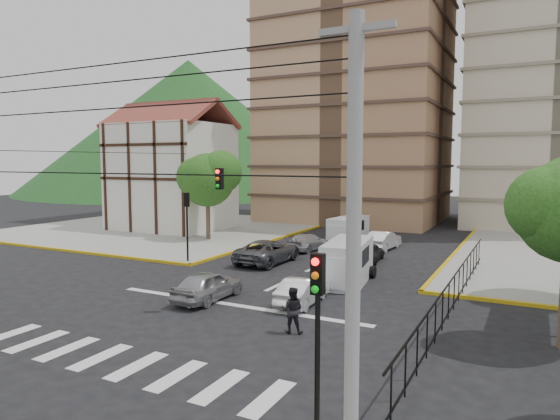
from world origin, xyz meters
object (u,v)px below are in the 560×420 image
Objects in this scene: van_left_lane at (347,230)px; car_silver_front_left at (208,285)px; car_white_front_right at (302,291)px; traffic_light_nw at (187,215)px; van_right_lane at (346,263)px; pedestrian_crosswalk at (292,310)px; traffic_light_se at (318,318)px.

van_left_lane is 18.84m from car_silver_front_left.
traffic_light_nw is at bearing -29.08° from car_white_front_right.
van_right_lane is 2.97× the size of pedestrian_crosswalk.
traffic_light_nw reaches higher than van_left_lane.
traffic_light_se and traffic_light_nw have the same top height.
van_right_lane reaches higher than pedestrian_crosswalk.
van_right_lane is 8.34m from pedestrian_crosswalk.
van_right_lane is 7.66m from car_silver_front_left.
van_right_lane is (-4.74, 15.18, -2.01)m from traffic_light_se.
car_white_front_right is 2.15× the size of pedestrian_crosswalk.
van_left_lane is at bearing 108.18° from traffic_light_se.
pedestrian_crosswalk reaches higher than car_silver_front_left.
van_left_lane reaches higher than pedestrian_crosswalk.
van_left_lane is at bearing 62.62° from traffic_light_nw.
van_right_lane is (10.86, -0.42, -2.01)m from traffic_light_nw.
van_left_lane is 1.13× the size of car_silver_front_left.
traffic_light_nw is at bearing -111.95° from van_left_lane.
pedestrian_crosswalk is at bearing 119.75° from traffic_light_se.
car_white_front_right is (-5.19, 10.57, -2.48)m from traffic_light_se.
traffic_light_nw is 1.06× the size of car_silver_front_left.
traffic_light_nw is at bearing 169.78° from van_right_lane.
van_right_lane is at bearing -65.42° from van_left_lane.
van_right_lane is 1.28× the size of car_silver_front_left.
traffic_light_se is 0.94× the size of van_left_lane.
pedestrian_crosswalk is (0.81, -8.30, -0.22)m from van_right_lane.
traffic_light_se is 12.04m from car_white_front_right.
pedestrian_crosswalk is (5.26, -21.10, -0.11)m from van_left_lane.
car_white_front_right is (4.00, -17.41, -0.36)m from van_left_lane.
traffic_light_se is 1.00× the size of traffic_light_nw.
traffic_light_nw is 0.83× the size of van_right_lane.
van_left_lane is 2.64× the size of pedestrian_crosswalk.
van_right_lane reaches higher than van_left_lane.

